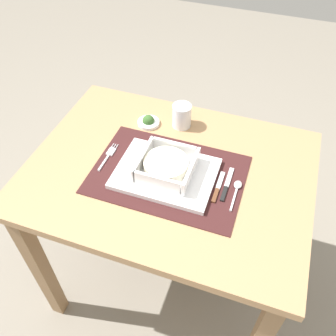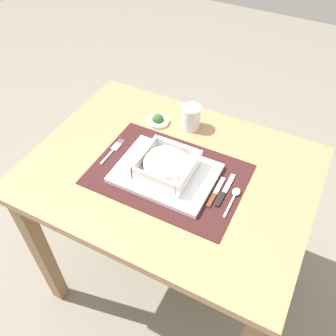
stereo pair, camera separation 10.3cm
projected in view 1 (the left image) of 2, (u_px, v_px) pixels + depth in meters
The scene contains 11 objects.
ground_plane at pixel (169, 277), 1.68m from camera, with size 6.00×6.00×0.00m, color gray.
dining_table at pixel (169, 192), 1.24m from camera, with size 0.90×0.68×0.73m.
placemat at pixel (168, 174), 1.13m from camera, with size 0.47×0.32×0.00m, color #381919.
serving_plate at pixel (165, 173), 1.12m from camera, with size 0.30×0.22×0.02m, color white.
porridge_bowl at pixel (167, 166), 1.10m from camera, with size 0.16×0.16×0.05m.
fork at pixel (109, 155), 1.19m from camera, with size 0.02×0.13×0.00m.
spoon at pixel (237, 188), 1.09m from camera, with size 0.02×0.12×0.01m.
butter_knife at pixel (226, 186), 1.09m from camera, with size 0.01×0.14×0.01m.
bread_knife at pixel (218, 188), 1.09m from camera, with size 0.01×0.13×0.01m.
drinking_glass at pixel (182, 117), 1.27m from camera, with size 0.07×0.07×0.09m.
condiment_saucer at pixel (148, 122), 1.30m from camera, with size 0.08×0.08×0.04m.
Camera 1 is at (0.26, -0.75, 1.57)m, focal length 38.86 mm.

